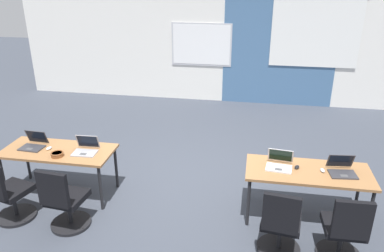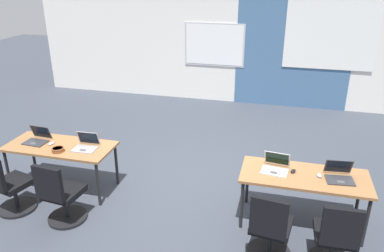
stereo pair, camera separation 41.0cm
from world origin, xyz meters
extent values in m
plane|color=#383D47|center=(0.00, 0.00, 0.00)|extent=(24.00, 24.00, 0.00)
cube|color=silver|center=(0.00, 4.20, 1.40)|extent=(10.00, 0.20, 2.80)
cube|color=#42668E|center=(1.50, 4.09, 1.40)|extent=(2.65, 0.01, 2.80)
cube|color=#B7B7BC|center=(-0.37, 4.09, 1.42)|extent=(1.48, 0.02, 1.04)
cube|color=white|center=(-0.37, 4.08, 1.42)|extent=(1.40, 0.02, 0.96)
cube|color=white|center=(2.28, 4.08, 1.82)|extent=(2.00, 0.02, 1.66)
cube|color=olive|center=(-1.75, -0.60, 0.70)|extent=(1.60, 0.70, 0.04)
cylinder|color=black|center=(-2.49, -0.90, 0.34)|extent=(0.04, 0.04, 0.68)
cylinder|color=black|center=(-1.01, -0.90, 0.34)|extent=(0.04, 0.04, 0.68)
cylinder|color=black|center=(-2.49, -0.30, 0.34)|extent=(0.04, 0.04, 0.68)
cylinder|color=black|center=(-1.01, -0.30, 0.34)|extent=(0.04, 0.04, 0.68)
cube|color=olive|center=(1.75, -0.60, 0.70)|extent=(1.60, 0.70, 0.04)
cylinder|color=black|center=(1.01, -0.90, 0.34)|extent=(0.04, 0.04, 0.68)
cylinder|color=black|center=(2.49, -0.90, 0.34)|extent=(0.04, 0.04, 0.68)
cylinder|color=black|center=(1.01, -0.30, 0.34)|extent=(0.04, 0.04, 0.68)
cylinder|color=black|center=(2.49, -0.30, 0.34)|extent=(0.04, 0.04, 0.68)
cube|color=#9E9EA3|center=(-1.32, -0.65, 0.73)|extent=(0.34, 0.24, 0.02)
cube|color=#4C4C4F|center=(-1.31, -0.70, 0.74)|extent=(0.09, 0.06, 0.00)
cube|color=#9E9EA3|center=(-1.32, -0.50, 0.84)|extent=(0.33, 0.09, 0.21)
cube|color=black|center=(-1.32, -0.50, 0.84)|extent=(0.30, 0.08, 0.18)
cylinder|color=black|center=(-1.28, -1.30, 0.02)|extent=(0.52, 0.52, 0.04)
cylinder|color=black|center=(-1.28, -1.30, 0.21)|extent=(0.06, 0.06, 0.34)
cube|color=black|center=(-1.28, -1.30, 0.42)|extent=(0.48, 0.48, 0.08)
cube|color=black|center=(-1.31, -1.55, 0.69)|extent=(0.40, 0.10, 0.46)
sphere|color=black|center=(-1.26, -1.07, 0.02)|extent=(0.04, 0.04, 0.04)
sphere|color=black|center=(-1.07, -1.40, 0.02)|extent=(0.04, 0.04, 0.04)
sphere|color=black|center=(-1.51, -1.35, 0.02)|extent=(0.04, 0.04, 0.04)
cube|color=silver|center=(1.37, -0.62, 0.73)|extent=(0.35, 0.27, 0.02)
cube|color=#4C4C4F|center=(1.37, -0.67, 0.74)|extent=(0.10, 0.07, 0.00)
cube|color=silver|center=(1.39, -0.46, 0.84)|extent=(0.34, 0.13, 0.21)
cube|color=black|center=(1.39, -0.46, 0.84)|extent=(0.30, 0.11, 0.18)
ellipsoid|color=black|center=(1.61, -0.56, 0.74)|extent=(0.09, 0.11, 0.03)
cylinder|color=black|center=(1.40, -1.32, 0.21)|extent=(0.06, 0.06, 0.34)
cube|color=black|center=(1.40, -1.32, 0.42)|extent=(0.50, 0.50, 0.08)
cube|color=black|center=(1.37, -1.57, 0.69)|extent=(0.40, 0.12, 0.46)
sphere|color=black|center=(1.43, -1.09, 0.02)|extent=(0.04, 0.04, 0.04)
sphere|color=black|center=(1.17, -1.37, 0.02)|extent=(0.04, 0.04, 0.04)
cube|color=#333338|center=(-2.14, -0.62, 0.73)|extent=(0.34, 0.25, 0.02)
cube|color=#4C4C4F|center=(-2.15, -0.68, 0.74)|extent=(0.09, 0.07, 0.00)
cube|color=#333338|center=(-2.13, -0.47, 0.84)|extent=(0.33, 0.10, 0.21)
cube|color=black|center=(-2.14, -0.48, 0.84)|extent=(0.30, 0.09, 0.18)
ellipsoid|color=silver|center=(-1.88, -0.60, 0.74)|extent=(0.07, 0.11, 0.03)
cylinder|color=black|center=(-2.09, -1.27, 0.02)|extent=(0.52, 0.52, 0.04)
cylinder|color=black|center=(-2.09, -1.27, 0.21)|extent=(0.06, 0.06, 0.34)
cube|color=black|center=(-2.09, -1.27, 0.42)|extent=(0.53, 0.53, 0.08)
sphere|color=black|center=(-2.04, -1.05, 0.02)|extent=(0.04, 0.04, 0.04)
sphere|color=black|center=(-1.90, -1.40, 0.02)|extent=(0.04, 0.04, 0.04)
sphere|color=black|center=(-2.33, -1.29, 0.02)|extent=(0.04, 0.04, 0.04)
cube|color=#333338|center=(2.16, -0.64, 0.73)|extent=(0.35, 0.27, 0.02)
cube|color=#4C4C4F|center=(2.17, -0.69, 0.74)|extent=(0.10, 0.07, 0.00)
cube|color=#333338|center=(2.15, -0.49, 0.84)|extent=(0.34, 0.13, 0.21)
cube|color=black|center=(2.15, -0.49, 0.84)|extent=(0.30, 0.11, 0.18)
ellipsoid|color=#B2B2B7|center=(1.92, -0.59, 0.74)|extent=(0.07, 0.11, 0.03)
cylinder|color=black|center=(2.09, -1.31, 0.21)|extent=(0.06, 0.06, 0.34)
cube|color=black|center=(2.09, -1.31, 0.42)|extent=(0.45, 0.45, 0.08)
cube|color=black|center=(2.10, -1.56, 0.69)|extent=(0.40, 0.07, 0.46)
sphere|color=black|center=(2.09, -1.07, 0.02)|extent=(0.04, 0.04, 0.04)
cylinder|color=brown|center=(-1.65, -0.79, 0.75)|extent=(0.17, 0.17, 0.05)
torus|color=brown|center=(-1.65, -0.79, 0.78)|extent=(0.18, 0.18, 0.02)
cylinder|color=gold|center=(-1.65, -0.79, 0.77)|extent=(0.14, 0.14, 0.01)
camera|label=1|loc=(1.00, -5.07, 3.13)|focal=35.24mm
camera|label=2|loc=(1.40, -4.98, 3.13)|focal=35.24mm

